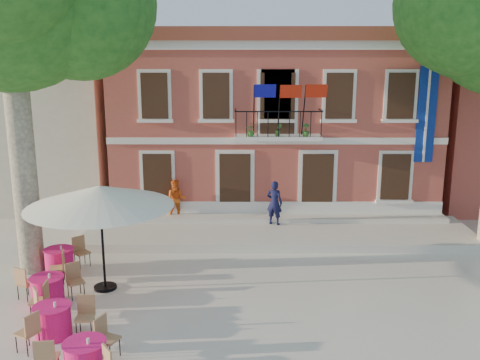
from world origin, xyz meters
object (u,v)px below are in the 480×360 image
(pedestrian_navy, at_px, (274,203))
(cafe_table_0, at_px, (53,319))
(cafe_table_1, at_px, (85,357))
(cafe_table_3, at_px, (59,260))
(pedestrian_orange, at_px, (176,199))
(cafe_table_2, at_px, (47,289))
(patio_umbrella, at_px, (100,197))

(pedestrian_navy, bearing_deg, cafe_table_0, 78.25)
(cafe_table_1, bearing_deg, cafe_table_3, 113.42)
(pedestrian_navy, distance_m, pedestrian_orange, 3.78)
(cafe_table_3, bearing_deg, pedestrian_orange, 56.38)
(pedestrian_orange, distance_m, cafe_table_0, 8.57)
(pedestrian_navy, bearing_deg, cafe_table_3, 54.74)
(cafe_table_1, bearing_deg, pedestrian_navy, 64.53)
(pedestrian_orange, distance_m, cafe_table_2, 7.20)
(pedestrian_navy, relative_size, cafe_table_3, 0.92)
(patio_umbrella, height_order, cafe_table_0, patio_umbrella)
(pedestrian_orange, relative_size, cafe_table_1, 0.84)
(pedestrian_navy, relative_size, cafe_table_2, 0.89)
(pedestrian_navy, xyz_separation_m, cafe_table_1, (-4.43, -9.30, -0.70))
(cafe_table_0, relative_size, cafe_table_2, 1.00)
(pedestrian_orange, bearing_deg, pedestrian_navy, -15.62)
(pedestrian_orange, relative_size, cafe_table_2, 0.84)
(pedestrian_orange, height_order, cafe_table_0, pedestrian_orange)
(pedestrian_navy, xyz_separation_m, cafe_table_0, (-5.66, -7.68, -0.70))
(cafe_table_0, height_order, cafe_table_1, same)
(pedestrian_navy, distance_m, cafe_table_0, 9.56)
(pedestrian_orange, height_order, cafe_table_1, pedestrian_orange)
(patio_umbrella, relative_size, cafe_table_0, 2.17)
(patio_umbrella, height_order, cafe_table_2, patio_umbrella)
(patio_umbrella, bearing_deg, cafe_table_0, -101.96)
(pedestrian_orange, bearing_deg, cafe_table_2, -117.41)
(patio_umbrella, bearing_deg, cafe_table_2, -142.33)
(cafe_table_1, distance_m, cafe_table_3, 5.86)
(cafe_table_0, distance_m, cafe_table_1, 2.03)
(cafe_table_2, bearing_deg, pedestrian_navy, 43.38)
(pedestrian_orange, bearing_deg, cafe_table_1, -99.81)
(cafe_table_3, bearing_deg, cafe_table_0, -73.67)
(patio_umbrella, distance_m, pedestrian_orange, 6.07)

